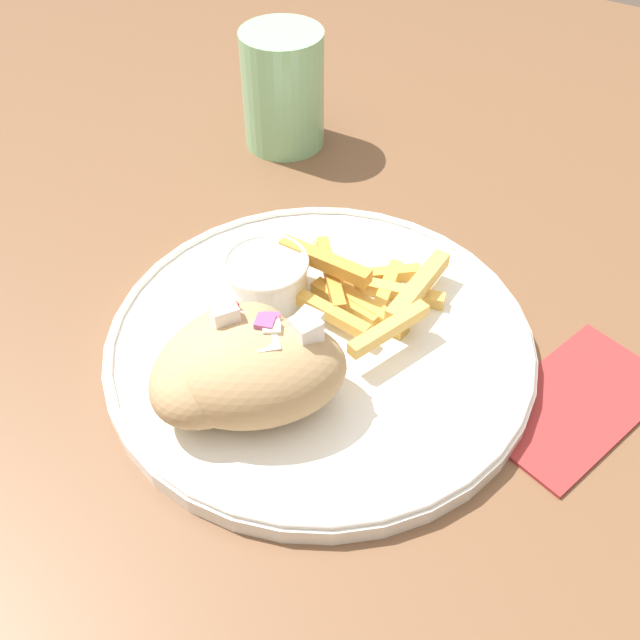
{
  "coord_description": "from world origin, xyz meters",
  "views": [
    {
      "loc": [
        -0.3,
        -0.23,
        1.15
      ],
      "look_at": [
        0.03,
        -0.04,
        0.76
      ],
      "focal_mm": 42.0,
      "sensor_mm": 36.0,
      "label": 1
    }
  ],
  "objects_px": {
    "fries_pile": "(365,290)",
    "water_glass": "(283,94)",
    "pita_sandwich_far": "(223,362)",
    "pita_sandwich_near": "(256,372)",
    "sauce_ramekin": "(266,275)",
    "plate": "(320,343)"
  },
  "relations": [
    {
      "from": "pita_sandwich_near",
      "to": "fries_pile",
      "type": "xyz_separation_m",
      "value": [
        0.13,
        -0.01,
        -0.02
      ]
    },
    {
      "from": "plate",
      "to": "water_glass",
      "type": "distance_m",
      "value": 0.3
    },
    {
      "from": "plate",
      "to": "water_glass",
      "type": "relative_size",
      "value": 2.76
    },
    {
      "from": "plate",
      "to": "fries_pile",
      "type": "height_order",
      "value": "fries_pile"
    },
    {
      "from": "pita_sandwich_far",
      "to": "sauce_ramekin",
      "type": "xyz_separation_m",
      "value": [
        0.1,
        0.03,
        -0.01
      ]
    },
    {
      "from": "fries_pile",
      "to": "water_glass",
      "type": "bearing_deg",
      "value": 46.59
    },
    {
      "from": "pita_sandwich_far",
      "to": "sauce_ramekin",
      "type": "relative_size",
      "value": 1.8
    },
    {
      "from": "pita_sandwich_near",
      "to": "plate",
      "type": "bearing_deg",
      "value": 45.59
    },
    {
      "from": "sauce_ramekin",
      "to": "water_glass",
      "type": "xyz_separation_m",
      "value": [
        0.21,
        0.12,
        0.02
      ]
    },
    {
      "from": "sauce_ramekin",
      "to": "pita_sandwich_near",
      "type": "bearing_deg",
      "value": -149.13
    },
    {
      "from": "pita_sandwich_near",
      "to": "sauce_ramekin",
      "type": "distance_m",
      "value": 0.11
    },
    {
      "from": "fries_pile",
      "to": "water_glass",
      "type": "xyz_separation_m",
      "value": [
        0.18,
        0.19,
        0.03
      ]
    },
    {
      "from": "pita_sandwich_far",
      "to": "water_glass",
      "type": "distance_m",
      "value": 0.34
    },
    {
      "from": "pita_sandwich_far",
      "to": "water_glass",
      "type": "relative_size",
      "value": 1.06
    },
    {
      "from": "pita_sandwich_near",
      "to": "pita_sandwich_far",
      "type": "xyz_separation_m",
      "value": [
        -0.0,
        0.03,
        -0.0
      ]
    },
    {
      "from": "pita_sandwich_far",
      "to": "sauce_ramekin",
      "type": "height_order",
      "value": "pita_sandwich_far"
    },
    {
      "from": "pita_sandwich_far",
      "to": "sauce_ramekin",
      "type": "distance_m",
      "value": 0.1
    },
    {
      "from": "fries_pile",
      "to": "plate",
      "type": "bearing_deg",
      "value": 169.62
    },
    {
      "from": "pita_sandwich_far",
      "to": "fries_pile",
      "type": "distance_m",
      "value": 0.13
    },
    {
      "from": "fries_pile",
      "to": "water_glass",
      "type": "height_order",
      "value": "water_glass"
    },
    {
      "from": "fries_pile",
      "to": "water_glass",
      "type": "distance_m",
      "value": 0.27
    },
    {
      "from": "pita_sandwich_far",
      "to": "fries_pile",
      "type": "xyz_separation_m",
      "value": [
        0.13,
        -0.04,
        -0.02
      ]
    }
  ]
}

